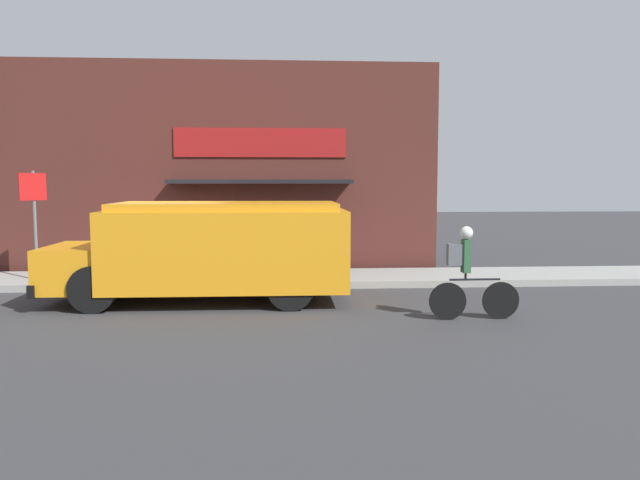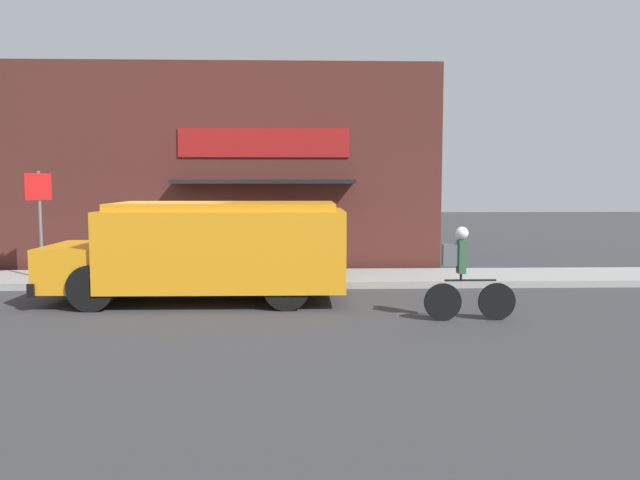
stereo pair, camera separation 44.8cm
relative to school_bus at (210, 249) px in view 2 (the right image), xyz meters
name	(u,v)px [view 2 (the right image)]	position (x,y,z in m)	size (l,w,h in m)	color
ground_plane	(166,290)	(-1.16, 1.30, -1.04)	(70.00, 70.00, 0.00)	#38383A
sidewalk	(175,279)	(-1.16, 2.38, -0.96)	(28.00, 2.16, 0.15)	#999993
storefront	(187,169)	(-1.08, 3.78, 1.64)	(13.10, 0.96, 5.36)	#4C231E
school_bus	(210,249)	(0.00, 0.00, 0.00)	(5.73, 2.63, 1.94)	orange
cyclist	(463,274)	(4.51, -1.88, -0.25)	(1.56, 0.22, 1.59)	black
stop_sign_post	(39,207)	(-4.09, 2.03, 0.74)	(0.45, 0.45, 2.43)	slate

